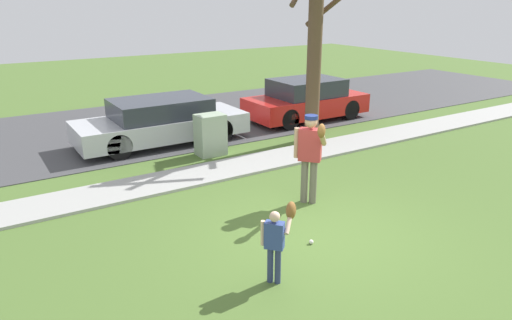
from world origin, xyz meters
The scene contains 10 objects.
ground_plane centered at (0.00, 3.50, 0.00)m, with size 48.00×48.00×0.00m, color #4C6B2D.
sidewalk_strip centered at (0.00, 3.60, 0.03)m, with size 36.00×1.20×0.06m, color #A3A39E.
road_surface centered at (0.00, 8.60, 0.01)m, with size 36.00×6.80×0.02m, color #424244.
person_adult centered at (0.68, 1.11, 1.09)m, with size 0.53×0.87×1.75m.
person_child centered at (-1.35, -0.75, 0.72)m, with size 0.60×0.35×1.13m.
baseball centered at (-0.29, -0.20, 0.04)m, with size 0.07×0.07×0.07m, color white.
utility_cabinet centered at (0.43, 4.84, 0.53)m, with size 0.71×0.53×1.05m, color #9EB293.
street_tree_near centered at (3.43, 4.50, 2.90)m, with size 1.85×1.88×5.48m.
parked_sedan_silver centered at (-0.25, 6.46, 0.62)m, with size 4.60×1.80×1.23m.
parked_hatchback_red centered at (4.76, 6.47, 0.66)m, with size 4.00×1.75×1.33m.
Camera 1 is at (-4.66, -5.46, 3.78)m, focal length 32.90 mm.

